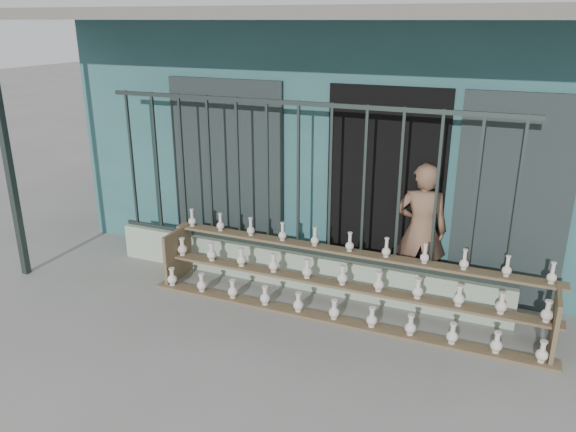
% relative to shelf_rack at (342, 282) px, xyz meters
% --- Properties ---
extents(ground, '(60.00, 60.00, 0.00)m').
position_rel_shelf_rack_xyz_m(ground, '(-0.69, -0.89, -0.36)').
color(ground, slate).
extents(workshop_building, '(7.40, 6.60, 3.21)m').
position_rel_shelf_rack_xyz_m(workshop_building, '(-0.69, 3.34, 1.26)').
color(workshop_building, '#295558').
rests_on(workshop_building, ground).
extents(parapet_wall, '(5.00, 0.20, 0.45)m').
position_rel_shelf_rack_xyz_m(parapet_wall, '(-0.69, 0.41, -0.13)').
color(parapet_wall, '#93A58E').
rests_on(parapet_wall, ground).
extents(security_fence, '(5.00, 0.04, 1.80)m').
position_rel_shelf_rack_xyz_m(security_fence, '(-0.69, 0.41, 0.99)').
color(security_fence, '#283330').
rests_on(security_fence, parapet_wall).
extents(shelf_rack, '(4.50, 0.68, 0.85)m').
position_rel_shelf_rack_xyz_m(shelf_rack, '(0.00, 0.00, 0.00)').
color(shelf_rack, brown).
rests_on(shelf_rack, ground).
extents(elderly_woman, '(0.64, 0.48, 1.60)m').
position_rel_shelf_rack_xyz_m(elderly_woman, '(0.69, 0.78, 0.44)').
color(elderly_woman, brown).
rests_on(elderly_woman, ground).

